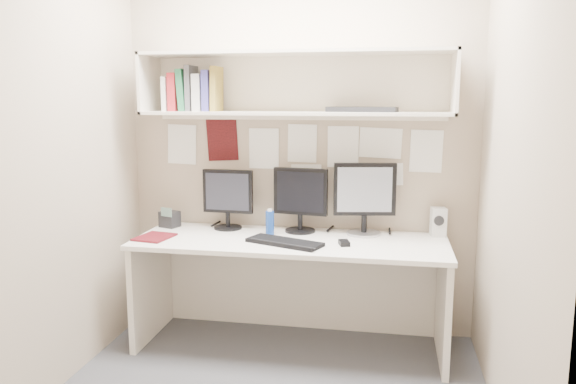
% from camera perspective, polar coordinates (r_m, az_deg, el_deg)
% --- Properties ---
extents(wall_back, '(2.40, 0.02, 2.60)m').
position_cam_1_polar(wall_back, '(3.87, 1.18, 4.68)').
color(wall_back, tan).
rests_on(wall_back, ground).
extents(wall_front, '(2.40, 0.02, 2.60)m').
position_cam_1_polar(wall_front, '(1.94, -8.34, -0.33)').
color(wall_front, tan).
rests_on(wall_front, ground).
extents(wall_left, '(0.02, 2.00, 2.60)m').
position_cam_1_polar(wall_left, '(3.36, -22.45, 3.21)').
color(wall_left, tan).
rests_on(wall_left, ground).
extents(wall_right, '(0.02, 2.00, 2.60)m').
position_cam_1_polar(wall_right, '(2.89, 21.98, 2.31)').
color(wall_right, tan).
rests_on(wall_right, ground).
extents(desk, '(2.00, 0.70, 0.73)m').
position_cam_1_polar(desk, '(3.73, 0.25, -10.22)').
color(desk, white).
rests_on(desk, floor).
extents(overhead_hutch, '(2.00, 0.38, 0.40)m').
position_cam_1_polar(overhead_hutch, '(3.72, 0.85, 10.96)').
color(overhead_hutch, silver).
rests_on(overhead_hutch, wall_back).
extents(pinned_papers, '(1.92, 0.01, 0.48)m').
position_cam_1_polar(pinned_papers, '(3.87, 1.16, 3.94)').
color(pinned_papers, white).
rests_on(pinned_papers, wall_back).
extents(monitor_left, '(0.35, 0.19, 0.41)m').
position_cam_1_polar(monitor_left, '(3.89, -6.13, -0.42)').
color(monitor_left, black).
rests_on(monitor_left, desk).
extents(monitor_center, '(0.37, 0.20, 0.43)m').
position_cam_1_polar(monitor_center, '(3.78, 1.27, -0.50)').
color(monitor_center, black).
rests_on(monitor_center, desk).
extents(monitor_right, '(0.41, 0.23, 0.48)m').
position_cam_1_polar(monitor_right, '(3.73, 7.80, -0.40)').
color(monitor_right, '#A5A5AA').
rests_on(monitor_right, desk).
extents(keyboard, '(0.51, 0.33, 0.02)m').
position_cam_1_polar(keyboard, '(3.50, -0.35, -5.13)').
color(keyboard, black).
rests_on(keyboard, desk).
extents(mouse, '(0.08, 0.11, 0.03)m').
position_cam_1_polar(mouse, '(3.49, 5.72, -5.17)').
color(mouse, black).
rests_on(mouse, desk).
extents(speaker, '(0.10, 0.11, 0.19)m').
position_cam_1_polar(speaker, '(3.81, 15.02, -2.95)').
color(speaker, beige).
rests_on(speaker, desk).
extents(blue_bottle, '(0.06, 0.06, 0.17)m').
position_cam_1_polar(blue_bottle, '(3.72, -1.86, -3.12)').
color(blue_bottle, navy).
rests_on(blue_bottle, desk).
extents(maroon_notebook, '(0.24, 0.28, 0.01)m').
position_cam_1_polar(maroon_notebook, '(3.75, -13.41, -4.48)').
color(maroon_notebook, '#540E15').
rests_on(maroon_notebook, desk).
extents(desk_phone, '(0.15, 0.14, 0.15)m').
position_cam_1_polar(desk_phone, '(4.03, -11.93, -2.69)').
color(desk_phone, black).
rests_on(desk_phone, desk).
extents(book_stack, '(0.37, 0.18, 0.30)m').
position_cam_1_polar(book_stack, '(3.85, -9.59, 10.07)').
color(book_stack, silver).
rests_on(book_stack, overhead_hutch).
extents(hutch_tray, '(0.46, 0.22, 0.03)m').
position_cam_1_polar(hutch_tray, '(3.64, 7.54, 8.32)').
color(hutch_tray, black).
rests_on(hutch_tray, overhead_hutch).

